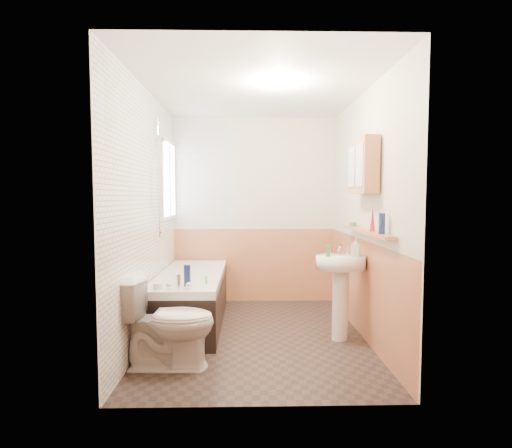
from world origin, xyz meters
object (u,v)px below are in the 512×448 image
object	(u,v)px
pine_shelf	(365,231)
medicine_cabinet	(363,166)
sink	(341,280)
bathtub	(191,297)
toilet	(168,322)

from	to	relation	value
pine_shelf	medicine_cabinet	xyz separation A→B (m)	(-0.03, 0.03, 0.62)
sink	medicine_cabinet	world-z (taller)	medicine_cabinet
bathtub	toilet	bearing A→B (deg)	-91.46
sink	medicine_cabinet	xyz separation A→B (m)	(0.17, -0.10, 1.12)
sink	medicine_cabinet	size ratio (longest dim) A/B	1.67
pine_shelf	medicine_cabinet	world-z (taller)	medicine_cabinet
toilet	medicine_cabinet	size ratio (longest dim) A/B	1.37
bathtub	toilet	size ratio (longest dim) A/B	2.32
toilet	sink	xyz separation A→B (m)	(1.60, 0.61, 0.22)
pine_shelf	bathtub	bearing A→B (deg)	158.49
sink	pine_shelf	distance (m)	0.55
bathtub	sink	distance (m)	1.70
toilet	pine_shelf	size ratio (longest dim) A/B	0.58
bathtub	medicine_cabinet	world-z (taller)	medicine_cabinet
bathtub	toilet	xyz separation A→B (m)	(-0.03, -1.18, 0.09)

